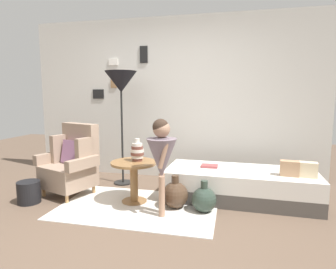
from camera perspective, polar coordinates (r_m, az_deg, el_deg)
name	(u,v)px	position (r m, az deg, el deg)	size (l,w,h in m)	color
ground_plane	(134,227)	(3.13, -6.92, -17.92)	(12.00, 12.00, 0.00)	brown
gallery_wall	(173,99)	(4.70, 0.93, 7.14)	(4.80, 0.12, 2.60)	beige
rug	(138,207)	(3.62, -6.04, -14.18)	(1.90, 1.21, 0.01)	silver
armchair	(72,163)	(4.15, -18.68, -5.37)	(0.88, 0.77, 0.97)	tan
daybed	(240,185)	(3.89, 14.19, -9.73)	(1.93, 0.87, 0.40)	#4C4742
pillow_head	(308,170)	(3.76, 26.20, -6.34)	(0.21, 0.12, 0.18)	beige
pillow_mid	(289,168)	(3.72, 23.17, -6.26)	(0.21, 0.12, 0.18)	tan
side_table	(134,173)	(3.66, -6.85, -7.69)	(0.58, 0.58, 0.53)	olive
vase_striped	(137,152)	(3.64, -6.18, -3.41)	(0.17, 0.17, 0.29)	brown
floor_lamp	(121,85)	(4.35, -9.40, 9.76)	(0.48, 0.48, 1.72)	black
person_child	(162,155)	(3.17, -1.29, -4.07)	(0.34, 0.34, 1.11)	#A37A60
book_on_daybed	(209,166)	(3.89, 8.30, -6.26)	(0.22, 0.16, 0.03)	#9C4749
demijohn_near	(175,195)	(3.52, 1.44, -11.97)	(0.32, 0.32, 0.40)	#473323
demijohn_far	(204,199)	(3.44, 7.22, -12.78)	(0.29, 0.29, 0.38)	#2D3D33
magazine_basket	(29,192)	(4.09, -26.11, -10.33)	(0.28, 0.28, 0.28)	black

